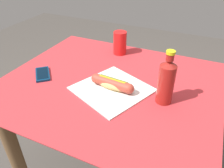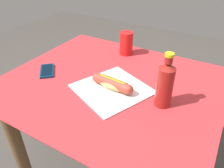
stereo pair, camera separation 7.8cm
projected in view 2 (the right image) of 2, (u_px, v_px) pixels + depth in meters
name	position (u px, v px, depth m)	size (l,w,h in m)	color
dining_table	(111.00, 108.00, 1.12)	(1.00, 0.86, 0.77)	brown
paper_wrapper	(112.00, 89.00, 0.98)	(0.29, 0.29, 0.01)	silver
hot_dog	(112.00, 84.00, 0.97)	(0.21, 0.07, 0.05)	#DBB26B
cell_phone	(47.00, 71.00, 1.11)	(0.14, 0.14, 0.01)	#0A2D4C
soda_bottle	(165.00, 84.00, 0.84)	(0.07, 0.07, 0.23)	maroon
drinking_cup	(126.00, 43.00, 1.26)	(0.08, 0.08, 0.13)	red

